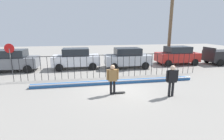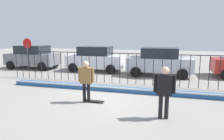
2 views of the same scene
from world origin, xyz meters
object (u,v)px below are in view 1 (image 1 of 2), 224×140
parked_car_white (76,58)px  parked_car_red (177,55)px  parked_car_gray (12,60)px  skateboard (118,93)px  camera_operator (172,78)px  stop_sign (10,55)px  parked_car_silver (127,58)px  skateboarder (113,77)px

parked_car_white → parked_car_red: (10.36, 0.08, 0.00)m
parked_car_gray → parked_car_white: same height
skateboard → camera_operator: 3.07m
parked_car_white → parked_car_gray: bearing=-178.1°
camera_operator → parked_car_red: 9.51m
parked_car_white → parked_car_red: same height
parked_car_white → camera_operator: bearing=-56.1°
skateboard → parked_car_white: size_ratio=0.19×
parked_car_gray → parked_car_red: bearing=0.2°
parked_car_white → stop_sign: size_ratio=1.72×
camera_operator → parked_car_silver: (-0.46, 7.38, -0.07)m
parked_car_gray → camera_operator: bearing=-36.6°
parked_car_white → skateboard: bearing=-70.0°
parked_car_gray → stop_sign: size_ratio=1.72×
parked_car_red → parked_car_silver: bearing=-169.3°
skateboarder → stop_sign: size_ratio=0.68×
skateboarder → parked_car_gray: size_ratio=0.40×
skateboarder → parked_car_red: size_ratio=0.40×
parked_car_silver → stop_sign: 10.03m
parked_car_red → parked_car_gray: bearing=-175.0°
parked_car_red → skateboard: bearing=-133.7°
skateboard → parked_car_white: (-2.51, 7.04, 0.91)m
parked_car_silver → parked_car_red: same height
parked_car_gray → stop_sign: (0.29, -0.98, 0.64)m
skateboarder → parked_car_white: size_ratio=0.40×
skateboard → parked_car_silver: size_ratio=0.19×
camera_operator → parked_car_gray: parked_car_gray is taller
skateboarder → parked_car_silver: bearing=72.4°
skateboard → parked_car_silver: 6.94m
parked_car_red → stop_sign: 15.61m
parked_car_gray → parked_car_red: 15.84m
parked_car_gray → stop_sign: stop_sign is taller
parked_car_silver → stop_sign: size_ratio=1.72×
parked_car_white → parked_car_silver: (4.81, -0.56, 0.00)m
parked_car_silver → parked_car_red: bearing=9.5°
parked_car_gray → parked_car_white: 5.48m
parked_car_red → stop_sign: stop_sign is taller
skateboard → parked_car_gray: size_ratio=0.19×
skateboarder → parked_car_silver: (2.64, 6.52, -0.05)m
parked_car_silver → stop_sign: bearing=-173.8°
parked_car_red → stop_sign: (-15.55, -1.22, 0.64)m
camera_operator → parked_car_red: bearing=-82.4°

